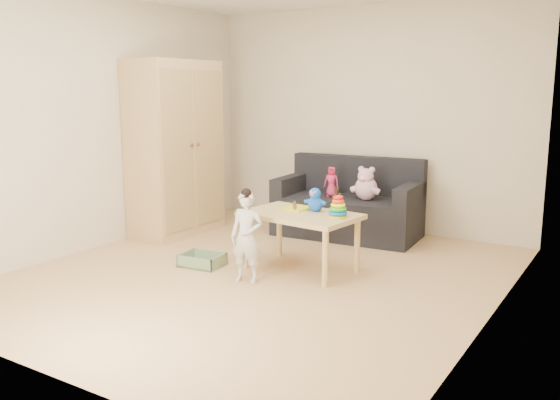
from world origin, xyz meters
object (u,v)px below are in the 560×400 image
Objects in this scene: toddler at (247,238)px; play_table at (300,242)px; wardrobe at (175,148)px; sofa at (347,217)px.

play_table is at bearing 56.10° from toddler.
wardrobe is 1.24× the size of sofa.
wardrobe is at bearing -157.15° from sofa.
play_table reaches higher than sofa.
toddler reaches higher than play_table.
toddler is (-0.22, -0.54, 0.12)m from play_table.
play_table is at bearing -14.56° from wardrobe.
wardrobe reaches higher than sofa.
sofa is 1.41m from play_table.
toddler is (1.73, -1.04, -0.59)m from wardrobe.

